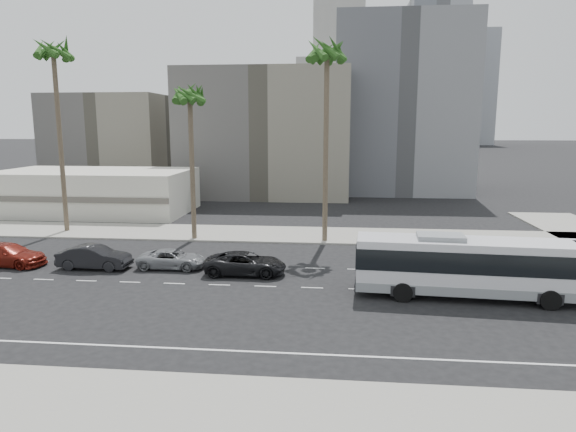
# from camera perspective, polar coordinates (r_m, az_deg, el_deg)

# --- Properties ---
(ground) EXTENTS (700.00, 700.00, 0.00)m
(ground) POSITION_cam_1_polar(r_m,az_deg,el_deg) (32.48, 8.07, -8.19)
(ground) COLOR black
(ground) RESTS_ON ground
(sidewalk_north) EXTENTS (120.00, 7.00, 0.15)m
(sidewalk_north) POSITION_cam_1_polar(r_m,az_deg,el_deg) (47.42, 7.31, -2.22)
(sidewalk_north) COLOR gray
(sidewalk_north) RESTS_ON ground
(commercial_low) EXTENTS (22.00, 12.16, 5.00)m
(commercial_low) POSITION_cam_1_polar(r_m,az_deg,el_deg) (64.01, -20.90, 2.59)
(commercial_low) COLOR beige
(commercial_low) RESTS_ON ground
(midrise_beige_west) EXTENTS (24.00, 18.00, 18.00)m
(midrise_beige_west) POSITION_cam_1_polar(r_m,az_deg,el_deg) (76.55, -2.31, 9.26)
(midrise_beige_west) COLOR #5E5B56
(midrise_beige_west) RESTS_ON ground
(midrise_gray_center) EXTENTS (20.00, 20.00, 26.00)m
(midrise_gray_center) POSITION_cam_1_polar(r_m,az_deg,el_deg) (83.41, 12.41, 11.85)
(midrise_gray_center) COLOR slate
(midrise_gray_center) RESTS_ON ground
(midrise_beige_far) EXTENTS (18.00, 16.00, 15.00)m
(midrise_beige_far) POSITION_cam_1_polar(r_m,az_deg,el_deg) (88.71, -18.88, 7.87)
(midrise_beige_far) COLOR #5E5B56
(midrise_beige_far) RESTS_ON ground
(civic_tower) EXTENTS (42.00, 42.00, 129.00)m
(civic_tower) POSITION_cam_1_polar(r_m,az_deg,el_deg) (282.28, 5.68, 15.91)
(civic_tower) COLOR #B7B4AC
(civic_tower) RESTS_ON ground
(highrise_right) EXTENTS (26.00, 26.00, 70.00)m
(highrise_right) POSITION_cam_1_polar(r_m,az_deg,el_deg) (266.10, 16.21, 15.09)
(highrise_right) COLOR slate
(highrise_right) RESTS_ON ground
(highrise_far) EXTENTS (22.00, 22.00, 60.00)m
(highrise_far) POSITION_cam_1_polar(r_m,az_deg,el_deg) (300.14, 19.92, 13.33)
(highrise_far) COLOR slate
(highrise_far) RESTS_ON ground
(city_bus) EXTENTS (13.40, 3.87, 3.80)m
(city_bus) POSITION_cam_1_polar(r_m,az_deg,el_deg) (32.02, 19.70, -5.23)
(city_bus) COLOR silver
(city_bus) RESTS_ON ground
(car_a) EXTENTS (2.61, 5.62, 1.56)m
(car_a) POSITION_cam_1_polar(r_m,az_deg,el_deg) (35.21, -4.82, -5.35)
(car_a) COLOR black
(car_a) RESTS_ON ground
(car_b) EXTENTS (2.28, 4.89, 1.35)m
(car_b) POSITION_cam_1_polar(r_m,az_deg,el_deg) (37.58, -12.94, -4.74)
(car_b) COLOR gray
(car_b) RESTS_ON ground
(car_c) EXTENTS (1.87, 5.18, 1.70)m
(car_c) POSITION_cam_1_polar(r_m,az_deg,el_deg) (39.01, -20.98, -4.35)
(car_c) COLOR black
(car_c) RESTS_ON ground
(car_d) EXTENTS (2.83, 5.84, 1.64)m
(car_d) POSITION_cam_1_polar(r_m,az_deg,el_deg) (42.57, -29.01, -3.83)
(car_d) COLOR maroon
(car_d) RESTS_ON ground
(palm_near) EXTENTS (5.15, 5.15, 17.34)m
(palm_near) POSITION_cam_1_polar(r_m,az_deg,el_deg) (44.21, 4.42, 17.32)
(palm_near) COLOR brown
(palm_near) RESTS_ON ground
(palm_mid) EXTENTS (4.46, 4.46, 13.80)m
(palm_mid) POSITION_cam_1_polar(r_m,az_deg,el_deg) (45.54, -11.00, 12.80)
(palm_mid) COLOR brown
(palm_mid) RESTS_ON ground
(palm_far) EXTENTS (5.27, 5.27, 18.12)m
(palm_far) POSITION_cam_1_polar(r_m,az_deg,el_deg) (53.07, -24.91, 16.05)
(palm_far) COLOR brown
(palm_far) RESTS_ON ground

